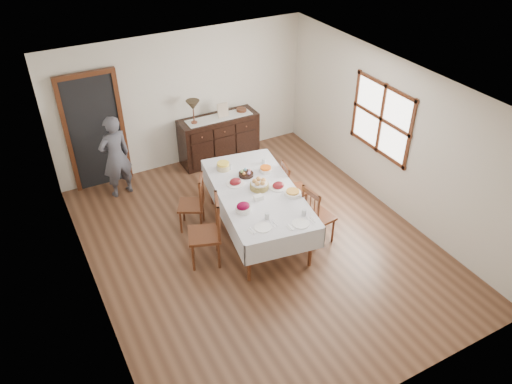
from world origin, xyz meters
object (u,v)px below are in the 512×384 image
chair_right_far (292,187)px  table_lamp (193,106)px  person (115,154)px  chair_left_near (208,231)px  chair_left_far (194,202)px  dining_table (257,196)px  sideboard (219,138)px  chair_right_near (316,215)px

chair_right_far → table_lamp: bearing=34.5°
person → chair_left_near: bearing=92.6°
chair_left_far → person: size_ratio=0.60×
chair_right_far → person: person is taller
person → chair_right_far: bearing=129.0°
chair_left_far → dining_table: bearing=83.1°
sideboard → person: 2.14m
chair_left_far → chair_left_near: bearing=20.5°
person → table_lamp: person is taller
chair_right_far → table_lamp: 2.45m
dining_table → chair_right_far: 0.88m
chair_left_far → chair_right_far: chair_left_far is taller
chair_left_near → chair_left_far: (0.13, 0.87, -0.08)m
chair_left_near → chair_left_far: 0.88m
person → table_lamp: size_ratio=3.57×
chair_right_near → chair_left_far: bearing=44.6°
chair_right_far → person: size_ratio=0.57×
chair_left_near → chair_right_far: size_ratio=1.21×
chair_left_far → chair_right_far: (1.64, -0.35, -0.02)m
chair_left_far → person: 1.79m
table_lamp → chair_left_near: bearing=-108.9°
sideboard → person: bearing=-172.8°
chair_right_near → table_lamp: size_ratio=2.22×
chair_left_far → person: (-0.81, 1.56, 0.33)m
chair_left_near → table_lamp: 2.90m
chair_left_near → chair_right_far: chair_left_near is taller
chair_left_near → chair_right_near: bearing=97.1°
person → table_lamp: (1.59, 0.24, 0.47)m
chair_right_far → table_lamp: size_ratio=2.02×
chair_left_far → table_lamp: bearing=-174.4°
dining_table → table_lamp: size_ratio=5.54×
dining_table → chair_left_far: chair_left_far is taller
dining_table → chair_left_far: bearing=153.1°
dining_table → chair_right_near: chair_right_near is taller
dining_table → sideboard: 2.48m
chair_right_near → table_lamp: (-0.75, 3.03, 0.77)m
sideboard → person: size_ratio=0.95×
chair_right_near → chair_right_far: bearing=-13.5°
dining_table → chair_left_near: 1.01m
chair_left_near → person: (-0.68, 2.42, 0.25)m
dining_table → chair_right_far: bearing=26.6°
chair_left_near → chair_right_far: bearing=126.1°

